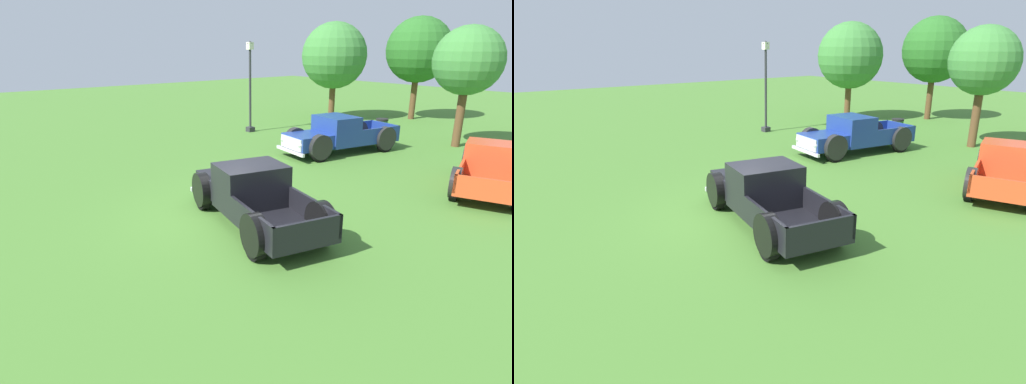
% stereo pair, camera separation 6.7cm
% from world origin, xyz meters
% --- Properties ---
extents(ground_plane, '(80.00, 80.00, 0.00)m').
position_xyz_m(ground_plane, '(0.00, 0.00, 0.00)').
color(ground_plane, '#477A2D').
extents(pickup_truck_foreground, '(5.28, 2.87, 1.53)m').
position_xyz_m(pickup_truck_foreground, '(0.49, 0.30, 0.73)').
color(pickup_truck_foreground, black).
rests_on(pickup_truck_foreground, ground_plane).
extents(pickup_truck_behind_left, '(3.33, 5.14, 1.48)m').
position_xyz_m(pickup_truck_behind_left, '(3.12, 8.09, 0.71)').
color(pickup_truck_behind_left, '#D14723').
rests_on(pickup_truck_behind_left, ground_plane).
extents(pickup_truck_behind_right, '(2.74, 5.42, 1.58)m').
position_xyz_m(pickup_truck_behind_right, '(-3.13, 7.64, 0.76)').
color(pickup_truck_behind_right, navy).
rests_on(pickup_truck_behind_right, ground_plane).
extents(lamp_post_near, '(0.36, 0.36, 4.60)m').
position_xyz_m(lamp_post_near, '(-9.20, 7.85, 2.41)').
color(lamp_post_near, '#2D2D33').
rests_on(lamp_post_near, ground_plane).
extents(trash_can, '(0.59, 0.59, 0.95)m').
position_xyz_m(trash_can, '(-3.88, 11.97, 0.48)').
color(trash_can, '#2D6B2D').
rests_on(trash_can, ground_plane).
extents(oak_tree_east, '(3.84, 3.84, 5.71)m').
position_xyz_m(oak_tree_east, '(-9.18, 14.18, 3.78)').
color(oak_tree_east, brown).
rests_on(oak_tree_east, ground_plane).
extents(oak_tree_west, '(3.83, 3.83, 6.03)m').
position_xyz_m(oak_tree_west, '(-6.21, 18.29, 4.10)').
color(oak_tree_west, brown).
rests_on(oak_tree_west, ground_plane).
extents(oak_tree_center, '(2.93, 2.93, 5.22)m').
position_xyz_m(oak_tree_center, '(-0.55, 12.99, 3.73)').
color(oak_tree_center, brown).
rests_on(oak_tree_center, ground_plane).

